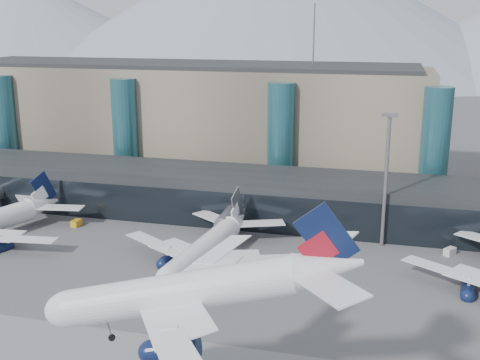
# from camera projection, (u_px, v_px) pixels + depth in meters

# --- Properties ---
(ground) EXTENTS (900.00, 900.00, 0.00)m
(ground) POSITION_uv_depth(u_px,v_px,m) (135.00, 354.00, 78.29)
(ground) COLOR #515154
(ground) RESTS_ON ground
(concourse) EXTENTS (170.00, 27.00, 10.00)m
(concourse) POSITION_uv_depth(u_px,v_px,m) (243.00, 196.00, 130.99)
(concourse) COLOR black
(concourse) RESTS_ON ground
(terminal_main) EXTENTS (130.00, 30.00, 31.00)m
(terminal_main) POSITION_uv_depth(u_px,v_px,m) (184.00, 120.00, 164.49)
(terminal_main) COLOR gray
(terminal_main) RESTS_ON ground
(teal_towers) EXTENTS (116.40, 19.40, 46.00)m
(teal_towers) POSITION_uv_depth(u_px,v_px,m) (200.00, 138.00, 147.49)
(teal_towers) COLOR #265F6D
(teal_towers) RESTS_ON ground
(mountain_ridge) EXTENTS (910.00, 400.00, 110.00)m
(mountain_ridge) POSITION_uv_depth(u_px,v_px,m) (379.00, 14.00, 417.96)
(mountain_ridge) COLOR gray
(mountain_ridge) RESTS_ON ground
(lightmast_mid) EXTENTS (3.00, 1.20, 25.60)m
(lightmast_mid) POSITION_uv_depth(u_px,v_px,m) (386.00, 173.00, 112.20)
(lightmast_mid) COLOR slate
(lightmast_mid) RESTS_ON ground
(hero_jet) EXTENTS (33.35, 33.30, 10.82)m
(hero_jet) POSITION_uv_depth(u_px,v_px,m) (210.00, 280.00, 57.93)
(hero_jet) COLOR white
(hero_jet) RESTS_ON ground
(jet_parked_mid) EXTENTS (36.45, 36.27, 11.81)m
(jet_parked_mid) POSITION_uv_depth(u_px,v_px,m) (211.00, 237.00, 107.40)
(jet_parked_mid) COLOR white
(jet_parked_mid) RESTS_ON ground
(veh_b) EXTENTS (1.54, 2.40, 1.35)m
(veh_b) POSITION_uv_depth(u_px,v_px,m) (76.00, 223.00, 126.49)
(veh_b) COLOR orange
(veh_b) RESTS_ON ground
(veh_c) EXTENTS (4.19, 3.33, 2.06)m
(veh_c) POSITION_uv_depth(u_px,v_px,m) (224.00, 262.00, 105.16)
(veh_c) COLOR #525258
(veh_c) RESTS_ON ground
(veh_d) EXTENTS (2.48, 2.75, 1.40)m
(veh_d) POSITION_uv_depth(u_px,v_px,m) (450.00, 252.00, 110.91)
(veh_d) COLOR silver
(veh_d) RESTS_ON ground
(veh_g) EXTENTS (2.03, 2.49, 1.27)m
(veh_g) POSITION_uv_depth(u_px,v_px,m) (332.00, 264.00, 105.34)
(veh_g) COLOR silver
(veh_g) RESTS_ON ground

